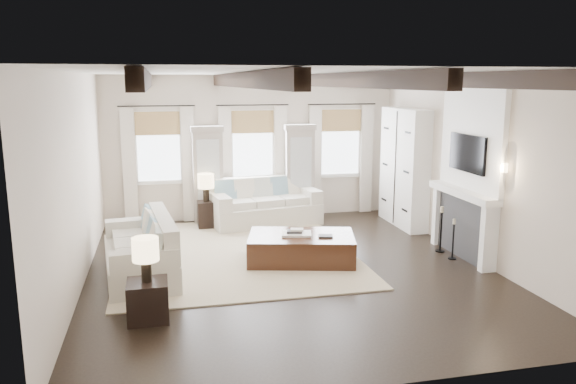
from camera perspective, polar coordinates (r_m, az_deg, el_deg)
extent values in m
plane|color=black|center=(9.38, 0.22, -7.86)|extent=(7.50, 7.50, 0.00)
cube|color=beige|center=(12.64, -3.65, 4.53)|extent=(6.50, 0.04, 3.20)
cube|color=beige|center=(5.49, 9.19, -4.44)|extent=(6.50, 0.04, 3.20)
cube|color=beige|center=(8.85, -20.74, 0.94)|extent=(0.04, 7.50, 3.20)
cube|color=beige|center=(10.22, 18.28, 2.40)|extent=(0.04, 7.50, 3.20)
cube|color=white|center=(8.87, 0.23, 12.08)|extent=(6.50, 7.50, 0.04)
cube|color=black|center=(8.64, -14.40, 10.96)|extent=(0.16, 7.40, 0.22)
cube|color=black|center=(8.73, -4.66, 11.27)|extent=(0.16, 7.40, 0.22)
cube|color=black|center=(9.07, 4.94, 11.26)|extent=(0.16, 7.40, 0.22)
cube|color=black|center=(9.61, 13.36, 11.00)|extent=(0.16, 7.40, 0.22)
cube|color=white|center=(12.44, -13.02, 4.39)|extent=(0.90, 0.03, 1.45)
cube|color=#9E7B49|center=(12.33, -13.13, 6.81)|extent=(0.94, 0.04, 0.50)
cube|color=beige|center=(12.41, -15.81, 2.47)|extent=(0.28, 0.08, 2.50)
cube|color=beige|center=(12.40, -10.08, 2.72)|extent=(0.28, 0.08, 2.50)
cylinder|color=black|center=(12.26, -13.20, 8.51)|extent=(1.60, 0.02, 0.02)
cube|color=white|center=(12.60, -3.63, 4.74)|extent=(0.90, 0.03, 1.45)
cube|color=#9E7B49|center=(12.49, -3.62, 7.13)|extent=(0.94, 0.04, 0.50)
cube|color=beige|center=(12.47, -6.35, 2.86)|extent=(0.28, 0.08, 2.50)
cube|color=beige|center=(12.67, -0.77, 3.06)|extent=(0.28, 0.08, 2.50)
cylinder|color=black|center=(12.42, -3.60, 8.81)|extent=(1.60, 0.02, 0.02)
cube|color=white|center=(13.09, 5.29, 4.96)|extent=(0.90, 0.03, 1.45)
cube|color=#9E7B49|center=(12.98, 5.42, 7.25)|extent=(0.94, 0.04, 0.50)
cube|color=beige|center=(12.86, 2.77, 3.17)|extent=(0.28, 0.08, 2.50)
cube|color=beige|center=(13.24, 7.95, 3.32)|extent=(0.28, 0.08, 2.50)
cylinder|color=black|center=(12.91, 5.52, 8.88)|extent=(1.60, 0.02, 0.02)
cube|color=#A1988F|center=(12.38, -8.14, 1.50)|extent=(0.64, 0.38, 2.00)
cube|color=#B2B7BA|center=(12.16, -8.08, 2.04)|extent=(0.48, 0.02, 1.40)
cube|color=#A1988F|center=(12.25, -8.28, 6.39)|extent=(0.70, 0.42, 0.12)
cube|color=#A1988F|center=(12.71, 1.11, 1.86)|extent=(0.64, 0.38, 2.00)
cube|color=#B2B7BA|center=(12.50, 1.33, 2.39)|extent=(0.48, 0.02, 1.40)
cube|color=#A1988F|center=(12.58, 1.13, 6.63)|extent=(0.70, 0.42, 0.12)
cube|color=#2A2A2C|center=(10.38, 17.50, -3.35)|extent=(0.18, 1.50, 1.10)
cube|color=black|center=(10.40, 17.31, -4.16)|extent=(0.10, 0.90, 0.70)
cube|color=white|center=(9.69, 19.73, -4.52)|extent=(0.26, 0.14, 1.10)
cube|color=white|center=(11.05, 15.19, -2.34)|extent=(0.26, 0.14, 1.10)
cube|color=white|center=(10.21, 17.36, -0.06)|extent=(0.32, 1.90, 0.12)
cube|color=white|center=(10.14, 18.21, 5.19)|extent=(0.10, 1.90, 1.80)
cube|color=black|center=(10.13, 17.78, 3.78)|extent=(0.07, 1.10, 0.64)
cylinder|color=#FFD899|center=(9.27, 21.13, 2.30)|extent=(0.10, 0.10, 0.14)
cube|color=silver|center=(12.23, 11.72, 2.44)|extent=(0.40, 1.70, 2.50)
cube|color=black|center=(12.15, 10.82, 2.42)|extent=(0.01, 0.02, 2.40)
cube|color=#BFB193|center=(10.27, -5.37, -6.14)|extent=(4.11, 4.74, 0.02)
cube|color=beige|center=(12.22, -2.32, -2.25)|extent=(2.45, 1.40, 0.44)
cube|color=beige|center=(12.49, -2.96, 0.36)|extent=(2.22, 0.59, 0.55)
cube|color=beige|center=(11.85, -6.96, -0.95)|extent=(0.44, 1.03, 0.29)
cube|color=beige|center=(12.51, 2.05, -0.23)|extent=(0.44, 1.03, 0.29)
cube|color=beige|center=(11.91, -5.14, -1.18)|extent=(0.71, 0.75, 0.15)
cube|color=beige|center=(12.11, -2.24, -0.94)|extent=(0.71, 0.75, 0.15)
cube|color=beige|center=(12.33, 0.56, -0.71)|extent=(0.71, 0.75, 0.15)
cube|color=#668FA3|center=(12.07, -6.39, 0.08)|extent=(0.50, 0.31, 0.48)
cube|color=silver|center=(12.18, -4.51, 0.22)|extent=(0.50, 0.31, 0.48)
cube|color=beige|center=(12.31, -2.68, 0.36)|extent=(0.50, 0.31, 0.48)
cube|color=#668FA3|center=(12.45, -0.88, 0.50)|extent=(0.50, 0.31, 0.48)
cube|color=silver|center=(12.60, 0.88, 0.63)|extent=(0.50, 0.31, 0.48)
cube|color=beige|center=(9.34, -14.82, -6.96)|extent=(1.25, 2.34, 0.43)
cube|color=beige|center=(9.23, -12.55, -3.95)|extent=(0.46, 2.15, 0.53)
cube|color=beige|center=(10.18, -15.35, -3.41)|extent=(0.99, 0.38, 0.28)
cube|color=beige|center=(8.30, -14.40, -6.69)|extent=(0.99, 0.38, 0.28)
cube|color=beige|center=(9.85, -15.50, -4.30)|extent=(0.70, 0.66, 0.15)
cube|color=beige|center=(9.25, -15.24, -5.29)|extent=(0.70, 0.66, 0.15)
cube|color=beige|center=(8.66, -14.94, -6.41)|extent=(0.70, 0.66, 0.15)
cube|color=#668FA3|center=(9.98, -14.14, -2.69)|extent=(0.28, 0.47, 0.47)
cube|color=silver|center=(9.67, -13.96, -3.13)|extent=(0.28, 0.47, 0.47)
cube|color=beige|center=(9.36, -13.78, -3.59)|extent=(0.28, 0.47, 0.47)
cube|color=#668FA3|center=(9.05, -13.58, -4.09)|extent=(0.28, 0.47, 0.47)
cube|color=silver|center=(8.75, -13.37, -4.62)|extent=(0.28, 0.47, 0.47)
cube|color=beige|center=(8.44, -13.14, -5.19)|extent=(0.28, 0.47, 0.47)
cube|color=black|center=(9.72, 1.36, -5.72)|extent=(2.01, 1.52, 0.47)
cube|color=white|center=(9.65, 0.88, -4.27)|extent=(0.58, 0.49, 0.04)
cube|color=#262628|center=(9.65, 0.66, -4.02)|extent=(0.30, 0.26, 0.04)
cube|color=beige|center=(9.63, 0.91, -3.84)|extent=(0.25, 0.22, 0.03)
cube|color=#262628|center=(9.54, 3.83, -4.50)|extent=(0.28, 0.23, 0.03)
cube|color=black|center=(7.65, -14.04, -10.65)|extent=(0.52, 0.52, 0.52)
cylinder|color=black|center=(7.51, -14.18, -7.80)|extent=(0.13, 0.13, 0.28)
cylinder|color=#F9D89E|center=(7.42, -14.29, -5.65)|extent=(0.34, 0.34, 0.30)
cube|color=black|center=(12.02, -8.25, -2.28)|extent=(0.38, 0.38, 0.57)
cylinder|color=black|center=(11.93, -8.31, -0.28)|extent=(0.13, 0.13, 0.29)
cylinder|color=#F9D89E|center=(11.87, -8.35, 1.12)|extent=(0.34, 0.34, 0.30)
cylinder|color=black|center=(10.32, 16.33, -6.48)|extent=(0.15, 0.15, 0.02)
cylinder|color=black|center=(10.23, 16.42, -4.82)|extent=(0.03, 0.03, 0.64)
cylinder|color=beige|center=(10.14, 16.53, -2.89)|extent=(0.05, 0.05, 0.09)
cylinder|color=black|center=(10.69, 15.17, -5.80)|extent=(0.17, 0.17, 0.02)
cylinder|color=black|center=(10.59, 15.27, -3.92)|extent=(0.03, 0.03, 0.75)
cylinder|color=beige|center=(10.49, 15.39, -1.72)|extent=(0.06, 0.06, 0.11)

